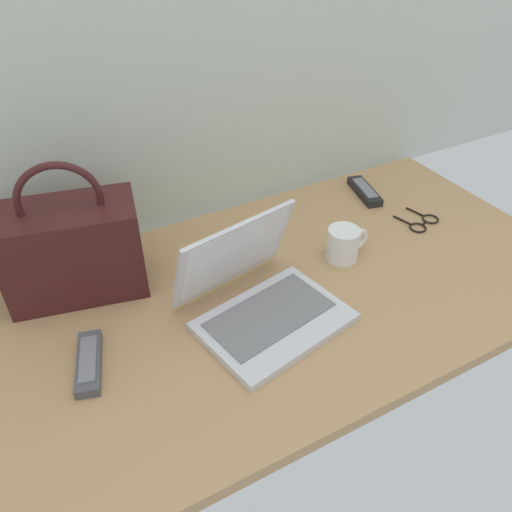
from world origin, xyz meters
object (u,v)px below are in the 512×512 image
Objects in this scene: laptop at (260,298)px; handbag at (73,248)px; remote_control_far at (365,191)px; eyeglasses at (423,223)px; remote_control_near at (89,362)px; coffee_mug at (344,243)px.

handbag reaches higher than laptop.
eyeglasses is at bearing -78.16° from remote_control_far.
laptop is 2.87× the size of eyeglasses.
remote_control_near is 1.35× the size of eyeglasses.
laptop is 0.30m from coffee_mug.
coffee_mug is at bearing -176.64° from eyeglasses.
handbag is (0.05, 0.25, 0.10)m from remote_control_near.
handbag reaches higher than coffee_mug.
laptop is at bearing -150.40° from remote_control_far.
remote_control_near is at bearing -175.96° from eyeglasses.
laptop is at bearing -164.72° from coffee_mug.
remote_control_near is (-0.37, 0.03, -0.03)m from laptop.
laptop is 2.13× the size of remote_control_far.
coffee_mug is 0.29m from eyeglasses.
coffee_mug is 0.36× the size of handbag.
coffee_mug is 0.65m from handbag.
eyeglasses is (0.29, 0.02, -0.04)m from coffee_mug.
handbag is at bearing -178.33° from remote_control_far.
laptop is at bearing -4.23° from remote_control_near.
handbag is at bearing 161.97° from coffee_mug.
handbag is at bearing 139.80° from laptop.
eyeglasses is 0.37× the size of handbag.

